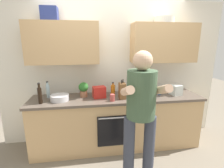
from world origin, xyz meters
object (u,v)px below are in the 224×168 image
(bottle_oil, at_px, (40,95))
(cup_ceramic, at_px, (112,98))
(bottle_water, at_px, (48,91))
(knife_block, at_px, (122,91))
(potted_herb, at_px, (84,89))
(cup_stoneware, at_px, (144,90))
(grocery_bag_crisps, at_px, (99,92))
(grocery_bag_produce, at_px, (176,90))
(bottle_juice, at_px, (113,90))
(bottle_soy, at_px, (40,95))
(cup_tea, at_px, (159,91))
(bottle_syrup, at_px, (135,90))
(mixing_bowl, at_px, (60,98))
(person_standing, at_px, (141,110))

(bottle_oil, bearing_deg, cup_ceramic, -8.67)
(bottle_water, height_order, cup_ceramic, bottle_water)
(knife_block, relative_size, potted_herb, 1.26)
(cup_stoneware, bearing_deg, grocery_bag_crisps, -169.59)
(cup_ceramic, xyz_separation_m, cup_stoneware, (0.64, 0.35, -0.01))
(bottle_oil, xyz_separation_m, grocery_bag_produce, (2.24, -0.02, -0.00))
(bottle_juice, bearing_deg, cup_stoneware, 10.25)
(bottle_soy, relative_size, knife_block, 1.01)
(cup_tea, bearing_deg, grocery_bag_crisps, -178.62)
(knife_block, height_order, grocery_bag_produce, knife_block)
(bottle_syrup, height_order, knife_block, knife_block)
(bottle_oil, distance_m, cup_stoneware, 1.75)
(bottle_syrup, height_order, cup_tea, bottle_syrup)
(bottle_oil, xyz_separation_m, mixing_bowl, (0.29, -0.02, -0.05))
(person_standing, relative_size, bottle_syrup, 6.16)
(bottle_oil, xyz_separation_m, grocery_bag_crisps, (0.92, 0.03, 0.00))
(cup_tea, bearing_deg, grocery_bag_produce, -14.95)
(cup_tea, bearing_deg, mixing_bowl, -177.51)
(person_standing, bearing_deg, cup_stoneware, 68.63)
(mixing_bowl, distance_m, potted_herb, 0.40)
(potted_herb, bearing_deg, grocery_bag_produce, -4.74)
(bottle_soy, bearing_deg, cup_tea, 5.32)
(bottle_juice, bearing_deg, knife_block, -48.77)
(bottle_water, xyz_separation_m, knife_block, (1.19, -0.22, 0.01))
(potted_herb, bearing_deg, cup_tea, -2.52)
(bottle_oil, relative_size, cup_stoneware, 2.36)
(cup_ceramic, distance_m, mixing_bowl, 0.83)
(bottle_soy, xyz_separation_m, knife_block, (1.25, 0.05, -0.01))
(person_standing, height_order, bottle_water, person_standing)
(grocery_bag_produce, xyz_separation_m, grocery_bag_crisps, (-1.32, 0.05, 0.01))
(mixing_bowl, height_order, grocery_bag_produce, grocery_bag_produce)
(grocery_bag_produce, bearing_deg, bottle_juice, 175.12)
(bottle_syrup, distance_m, grocery_bag_produce, 0.72)
(cup_ceramic, distance_m, grocery_bag_crisps, 0.28)
(bottle_water, height_order, grocery_bag_produce, bottle_water)
(bottle_soy, xyz_separation_m, potted_herb, (0.63, 0.24, 0.00))
(bottle_syrup, bearing_deg, bottle_soy, -173.98)
(bottle_syrup, distance_m, mixing_bowl, 1.23)
(person_standing, xyz_separation_m, bottle_water, (-1.26, 0.98, 0.01))
(cup_ceramic, bearing_deg, cup_stoneware, 28.90)
(bottle_oil, distance_m, cup_tea, 1.97)
(grocery_bag_crisps, bearing_deg, cup_tea, 1.38)
(bottle_juice, bearing_deg, bottle_soy, -169.90)
(bottle_syrup, relative_size, mixing_bowl, 0.95)
(bottle_syrup, xyz_separation_m, bottle_oil, (-1.52, -0.03, -0.02))
(bottle_soy, bearing_deg, person_standing, -28.39)
(cup_stoneware, xyz_separation_m, grocery_bag_crisps, (-0.83, -0.15, 0.05))
(bottle_oil, bearing_deg, knife_block, -3.11)
(person_standing, xyz_separation_m, cup_ceramic, (-0.24, 0.66, -0.05))
(bottle_water, relative_size, bottle_oil, 1.29)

